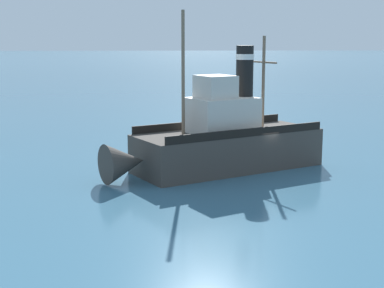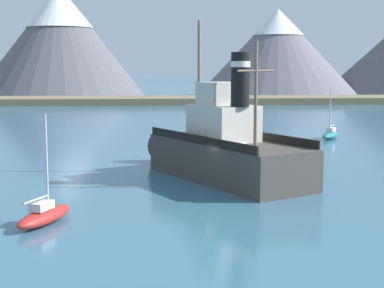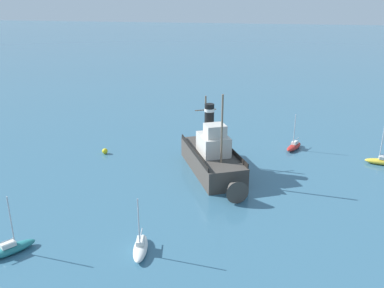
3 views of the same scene
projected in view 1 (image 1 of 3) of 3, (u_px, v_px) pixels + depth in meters
ground_plane at (257, 169)px, 37.55m from camera, size 600.00×600.00×0.00m
old_tugboat at (220, 141)px, 37.07m from camera, size 9.79×14.28×9.90m
mooring_buoy at (237, 128)px, 52.09m from camera, size 0.73×0.73×0.73m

